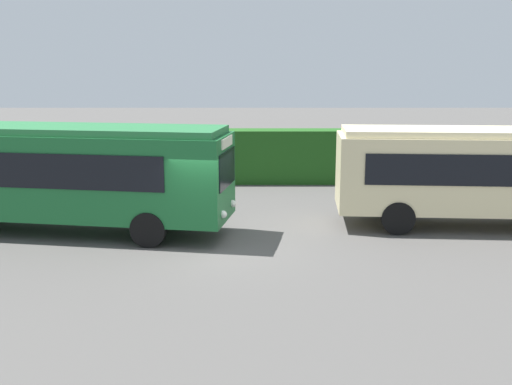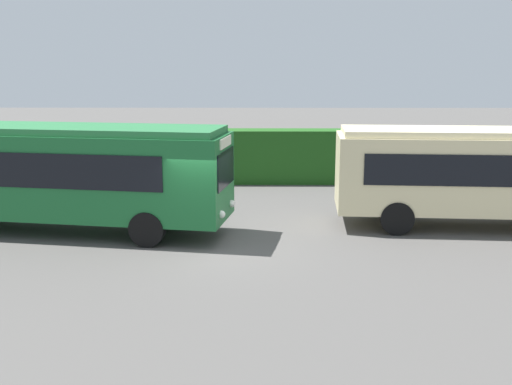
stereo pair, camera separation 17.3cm
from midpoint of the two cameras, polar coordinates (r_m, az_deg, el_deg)
name	(u,v)px [view 1 (the left image)]	position (r m, az deg, el deg)	size (l,w,h in m)	color
ground_plane	(216,246)	(17.09, -4.05, -5.03)	(108.06, 108.06, 0.00)	#514F4C
bus_green	(54,171)	(19.13, -18.62, 1.89)	(10.76, 4.09, 3.21)	#19602D
bus_cream	(487,171)	(19.96, 20.57, 1.91)	(9.40, 3.00, 3.05)	beige
person_center	(172,183)	(20.87, -8.10, 0.86)	(0.39, 0.47, 1.89)	olive
hedge_row	(229,156)	(25.98, -2.70, 3.41)	(66.03, 1.26, 2.25)	#1F541B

